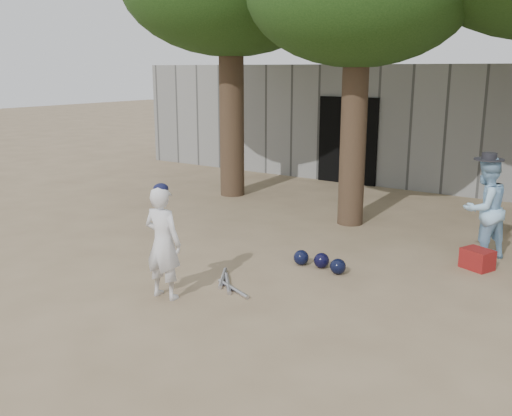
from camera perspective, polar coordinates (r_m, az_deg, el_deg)
The scene contains 7 objects.
ground at distance 8.04m, azimuth -7.63°, elevation -7.42°, with size 70.00×70.00×0.00m, color #937C5E.
boy_player at distance 7.35m, azimuth -9.29°, elevation -3.45°, with size 0.54×0.35×1.47m, color silver.
spectator_blue at distance 9.44m, azimuth 21.86°, elevation -0.07°, with size 0.77×0.60×1.59m, color #98C7EC.
red_bag at distance 9.08m, azimuth 21.26°, elevation -4.78°, with size 0.42×0.32×0.30m, color maroon.
back_building at distance 16.72m, azimuth 16.73°, elevation 8.41°, with size 16.00×5.24×3.00m.
helmet_row at distance 8.52m, azimuth 6.41°, elevation -5.33°, with size 0.87×0.33×0.23m.
bat_pile at distance 7.89m, azimuth -2.83°, elevation -7.52°, with size 0.91×0.73×0.06m.
Camera 1 is at (5.06, -5.54, 2.89)m, focal length 40.00 mm.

